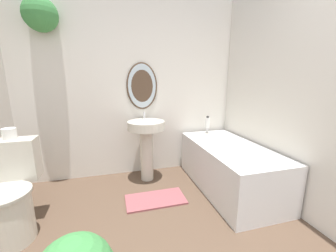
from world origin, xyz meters
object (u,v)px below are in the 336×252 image
Objects in this scene: toilet_paper_roll at (9,134)px; toilet at (8,199)px; pedestal_sink at (146,139)px; shampoo_bottle at (207,123)px; bathtub at (229,166)px.

toilet is at bearing -90.00° from toilet_paper_roll.
shampoo_bottle is (0.91, 0.11, 0.14)m from pedestal_sink.
bathtub is 13.06× the size of toilet_paper_roll.
bathtub is (0.92, -0.49, -0.28)m from pedestal_sink.
pedestal_sink is at bearing 151.89° from bathtub.
toilet_paper_roll reaches higher than toilet.
pedestal_sink reaches higher than bathtub.
toilet is 1.48m from pedestal_sink.
pedestal_sink is at bearing 21.05° from toilet_paper_roll.
toilet_paper_roll reaches higher than bathtub.
shampoo_bottle is at bearing 15.35° from toilet_paper_roll.
pedestal_sink is at bearing 28.50° from toilet.
bathtub is 2.28m from toilet_paper_roll.
toilet_paper_roll reaches higher than pedestal_sink.
bathtub is at bearing -28.11° from pedestal_sink.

